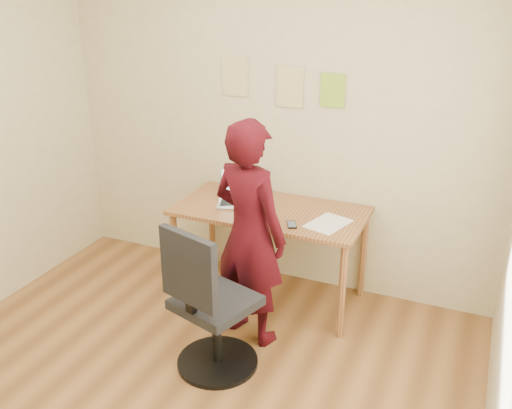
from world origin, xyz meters
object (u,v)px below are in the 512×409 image
at_px(phone, 292,225).
at_px(office_chair, 209,311).
at_px(desk, 270,220).
at_px(laptop, 240,196).
at_px(person, 250,233).

bearing_deg(phone, office_chair, -135.24).
bearing_deg(desk, laptop, 171.59).
bearing_deg(desk, phone, -40.57).
bearing_deg(office_chair, laptop, 120.93).
xyz_separation_m(laptop, phone, (0.51, -0.25, -0.05)).
xyz_separation_m(phone, person, (-0.19, -0.30, 0.03)).
bearing_deg(office_chair, person, 98.10).
relative_size(phone, person, 0.09).
bearing_deg(laptop, phone, -46.82).
bearing_deg(laptop, person, -80.16).
bearing_deg(phone, laptop, 127.42).
height_order(desk, office_chair, office_chair).
distance_m(phone, office_chair, 0.86).
height_order(phone, person, person).
distance_m(office_chair, person, 0.58).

